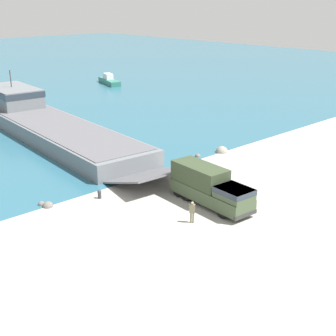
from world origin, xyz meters
TOP-DOWN VIEW (x-y plane):
  - ground_plane at (0.00, 0.00)m, footprint 240.00×240.00m
  - landing_craft at (-2.48, 26.09)m, footprint 10.49×42.47m
  - military_truck at (-3.50, -4.66)m, footprint 2.93×8.18m
  - soldier_on_ramp at (-7.03, -6.12)m, footprint 0.48×0.48m
  - moored_boat_a at (25.80, 50.39)m, footprint 4.41×8.63m
  - mooring_bollard at (-9.58, 2.62)m, footprint 0.37×0.37m
  - shoreline_rock_a at (-13.75, 4.09)m, footprint 0.91×0.91m
  - shoreline_rock_b at (8.13, 4.16)m, footprint 1.38×1.38m
  - shoreline_rock_c at (-13.96, 4.81)m, footprint 0.60×0.60m
  - shoreline_rock_d at (5.01, 4.91)m, footprint 0.63×0.63m

SIDE VIEW (x-z plane):
  - ground_plane at x=0.00m, z-range 0.00..0.00m
  - shoreline_rock_a at x=-13.75m, z-range -0.45..0.45m
  - shoreline_rock_b at x=8.13m, z-range -0.69..0.69m
  - shoreline_rock_c at x=-13.96m, z-range -0.30..0.30m
  - shoreline_rock_d at x=5.01m, z-range -0.32..0.32m
  - mooring_bollard at x=-9.58m, z-range 0.03..0.83m
  - moored_boat_a at x=25.80m, z-range -0.34..1.70m
  - soldier_on_ramp at x=-7.03m, z-range 0.14..1.91m
  - landing_craft at x=-2.48m, z-range -1.87..5.05m
  - military_truck at x=-3.50m, z-range 0.02..3.18m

